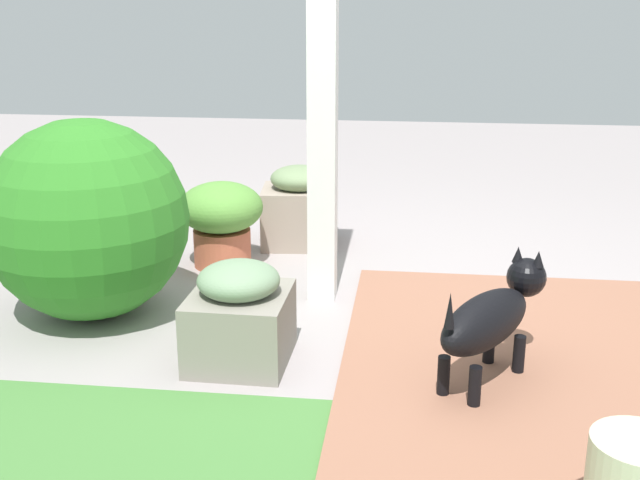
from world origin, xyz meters
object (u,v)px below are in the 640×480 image
Objects in this scene: round_shrub at (87,220)px; dog at (492,316)px; stone_planter_nearest at (299,208)px; stone_planter_far at (240,316)px; terracotta_pot_tall at (129,202)px; terracotta_pot_broad at (221,218)px; porch_pillar at (323,71)px.

round_shrub is 1.44× the size of dog.
stone_planter_nearest is 1.47m from round_shrub.
stone_planter_nearest is 1.13× the size of stone_planter_far.
terracotta_pot_tall is 0.90m from terracotta_pot_broad.
dog is (-1.00, 0.06, 0.08)m from stone_planter_far.
porch_pillar reaches higher than stone_planter_nearest.
dog is at bearing 165.28° from round_shrub.
porch_pillar is 4.59× the size of stone_planter_nearest.
stone_planter_far is at bearing 89.88° from stone_planter_nearest.
porch_pillar is 5.16× the size of stone_planter_far.
porch_pillar is 3.82× the size of terracotta_pot_tall.
porch_pillar is at bearing 145.08° from terracotta_pot_tall.
dog is (-1.00, 1.69, 0.05)m from stone_planter_nearest.
terracotta_pot_tall is at bearing -77.00° from round_shrub.
dog is at bearing 120.60° from stone_planter_nearest.
stone_planter_nearest is at bearing -90.12° from stone_planter_far.
stone_planter_far is 2.03m from terracotta_pot_tall.
porch_pillar reaches higher than terracotta_pot_broad.
terracotta_pot_broad is (0.37, 0.44, 0.05)m from stone_planter_nearest.
porch_pillar is 1.40m from dog.
terracotta_pot_broad is at bearing 49.78° from stone_planter_nearest.
terracotta_pot_broad is at bearing -34.20° from porch_pillar.
stone_planter_far is 0.47× the size of round_shrub.
round_shrub is 1.35m from terracotta_pot_tall.
stone_planter_far is 0.67× the size of dog.
stone_planter_nearest is at bearing -74.06° from porch_pillar.
dog is at bearing 137.66° from terracotta_pot_broad.
terracotta_pot_broad is (-0.43, -0.77, -0.19)m from round_shrub.
round_shrub reaches higher than stone_planter_far.
terracotta_pot_tall reaches higher than stone_planter_far.
stone_planter_nearest is at bearing -123.45° from round_shrub.
stone_planter_far is 1.01m from dog.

